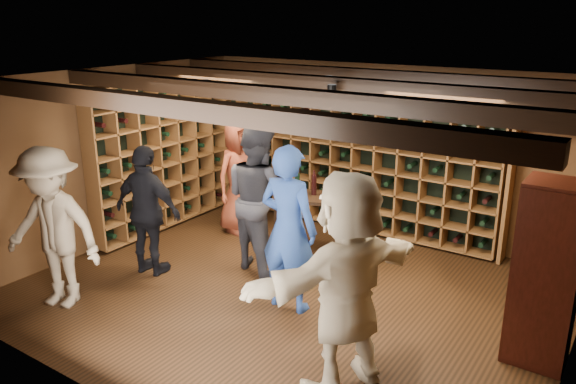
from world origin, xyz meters
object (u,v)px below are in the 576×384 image
Objects in this scene: man_grey_suit at (258,198)px; guest_woman_black at (148,211)px; guest_red_floral at (241,176)px; tasting_table at (316,202)px; guest_beige at (347,284)px; display_cabinet at (545,277)px; man_blue_shirt at (289,229)px; guest_khaki at (52,228)px.

guest_woman_black is at bearing 56.63° from man_grey_suit.
guest_red_floral is 1.40m from tasting_table.
guest_beige is (2.11, -1.56, 0.05)m from man_grey_suit.
man_grey_suit is (-3.44, 0.18, 0.09)m from display_cabinet.
display_cabinet is 0.93× the size of man_blue_shirt.
guest_red_floral is at bearing 153.75° from tasting_table.
man_blue_shirt is (-2.53, -0.48, 0.09)m from display_cabinet.
guest_khaki is 3.31m from tasting_table.
man_blue_shirt is at bearing -91.98° from tasting_table.
guest_beige reaches higher than guest_woman_black.
man_blue_shirt is 1.96m from guest_woman_black.
guest_red_floral is at bearing -106.41° from guest_beige.
guest_beige is at bearing 159.00° from man_grey_suit.
guest_red_floral is at bearing 68.01° from guest_khaki.
man_blue_shirt is 1.08× the size of guest_red_floral.
guest_woman_black is 1.18m from guest_khaki.
guest_red_floral is at bearing -26.66° from man_grey_suit.
man_blue_shirt is 0.99× the size of man_grey_suit.
display_cabinet is 3.45m from man_grey_suit.
man_blue_shirt is at bearing -178.98° from guest_woman_black.
man_blue_shirt is at bearing 16.08° from guest_khaki.
guest_khaki is 0.92× the size of guest_beige.
guest_woman_black is at bearing 5.67° from man_blue_shirt.
guest_beige is at bearing -75.56° from tasting_table.
tasting_table is at bearing -71.89° from man_blue_shirt.
display_cabinet is at bearing -91.11° from guest_red_floral.
display_cabinet is 0.92× the size of man_grey_suit.
man_grey_suit is 1.35m from guest_red_floral.
man_blue_shirt is 0.94× the size of guest_beige.
tasting_table is at bearing -121.87° from guest_beige.
guest_woman_black reaches higher than tasting_table.
guest_beige reaches higher than man_blue_shirt.
display_cabinet reaches higher than guest_red_floral.
man_grey_suit reaches higher than man_blue_shirt.
guest_beige is (3.14, -0.66, 0.16)m from guest_woman_black.
guest_red_floral is 1.04× the size of guest_woman_black.
guest_beige is at bearing -134.10° from display_cabinet.
guest_woman_black is 3.21m from guest_beige.
man_blue_shirt is 2.61m from guest_khaki.
man_grey_suit is at bearing -104.49° from guest_beige.
tasting_table is at bearing -100.58° from man_grey_suit.
guest_woman_black is (-4.48, -0.72, -0.02)m from display_cabinet.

